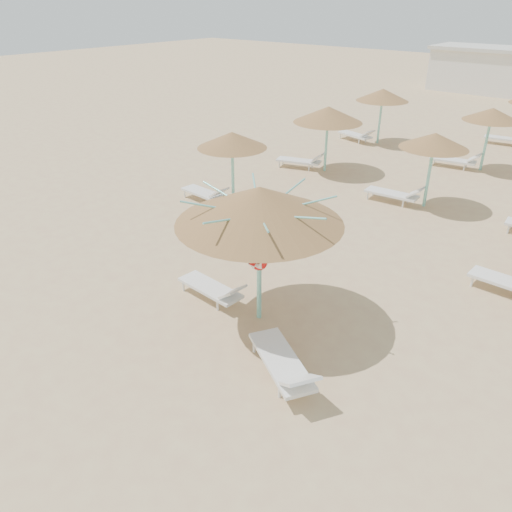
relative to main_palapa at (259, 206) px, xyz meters
The scene contains 6 objects.
ground 2.84m from the main_palapa, 75.18° to the right, with size 120.00×120.00×0.00m, color tan.
main_palapa is the anchor object (origin of this frame).
lounger_main_a 2.83m from the main_palapa, behind, with size 1.98×0.71×0.71m.
lounger_main_b 3.29m from the main_palapa, 37.65° to the right, with size 2.20×1.66×0.79m.
palapa_field 11.34m from the main_palapa, 80.43° to the left, with size 18.99×17.79×2.72m.
service_hut 35.34m from the main_palapa, 99.70° to the left, with size 8.40×4.40×3.25m.
Camera 1 is at (6.15, -7.36, 6.78)m, focal length 35.00 mm.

